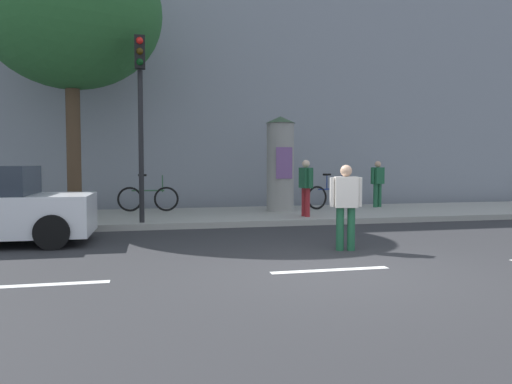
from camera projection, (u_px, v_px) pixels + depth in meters
ground_plane at (330, 270)px, 7.28m from camera, size 80.00×80.00×0.00m
sidewalk_curb at (239, 216)px, 14.08m from camera, size 36.00×4.00×0.15m
lane_markings at (330, 270)px, 7.28m from camera, size 25.80×0.16×0.01m
building_backdrop at (213, 78)px, 18.67m from camera, size 36.00×5.00×9.47m
traffic_light at (140, 98)px, 11.60m from camera, size 0.24×0.45×4.34m
poster_column at (280, 163)px, 14.61m from camera, size 0.88×0.88×2.78m
street_tree at (71, 12)px, 12.60m from camera, size 4.57×4.57×7.19m
pedestrian_in_dark_shirt at (346, 201)px, 8.88m from camera, size 0.57×0.32×1.53m
pedestrian_tallest at (306, 184)px, 13.14m from camera, size 0.28×0.58×1.50m
pedestrian_with_backpack at (378, 181)px, 15.93m from camera, size 0.53×0.39×1.48m
bicycle_leaning at (148, 198)px, 14.55m from camera, size 1.77×0.26×1.09m
bicycle_upright at (331, 196)px, 15.40m from camera, size 1.72×0.53×1.09m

